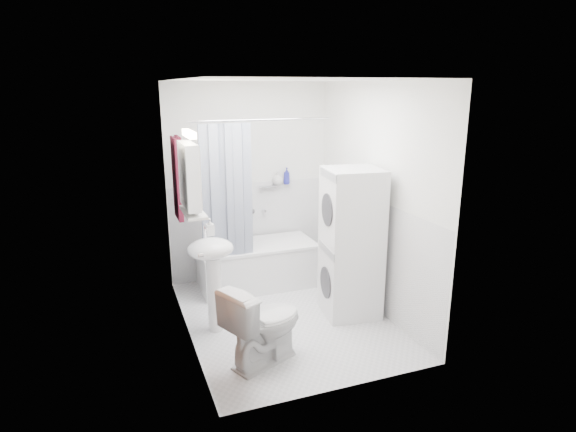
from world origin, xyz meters
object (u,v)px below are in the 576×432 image
object	(u,v)px
bathtub	(257,263)
sink	(212,263)
washer_dryer	(351,243)
toilet	(264,324)

from	to	relation	value
bathtub	sink	xyz separation A→B (m)	(-0.72, -0.91, 0.41)
bathtub	washer_dryer	bearing A→B (deg)	-55.52
washer_dryer	bathtub	bearing A→B (deg)	131.72
bathtub	toilet	world-z (taller)	toilet
sink	washer_dryer	bearing A→B (deg)	-4.87
sink	washer_dryer	world-z (taller)	washer_dryer
washer_dryer	toilet	bearing A→B (deg)	-145.21
toilet	washer_dryer	bearing A→B (deg)	-86.40
sink	toilet	size ratio (longest dim) A/B	1.41
sink	toilet	distance (m)	0.84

